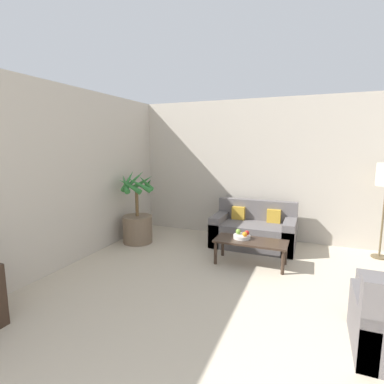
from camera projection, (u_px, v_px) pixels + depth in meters
name	position (u px, v px, depth m)	size (l,w,h in m)	color
wall_back	(315.00, 172.00, 5.44)	(8.46, 0.06, 2.70)	#BCB2A3
wall_left	(15.00, 184.00, 3.72)	(0.06, 8.14, 2.70)	#BCB2A3
potted_palm	(137.00, 220.00, 5.62)	(0.70, 0.71, 1.38)	brown
sofa_loveseat	(254.00, 231.00, 5.44)	(1.46, 0.81, 0.81)	#605B5B
coffee_table	(251.00, 244.00, 4.59)	(1.09, 0.48, 0.38)	#38281E
fruit_bowl	(242.00, 237.00, 4.67)	(0.27, 0.27, 0.06)	beige
apple_red	(247.00, 233.00, 4.66)	(0.07, 0.07, 0.07)	red
apple_green	(238.00, 231.00, 4.71)	(0.08, 0.08, 0.08)	olive
orange_fruit	(245.00, 234.00, 4.58)	(0.08, 0.08, 0.08)	orange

